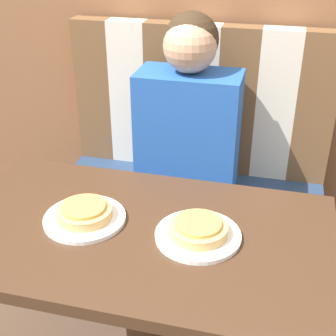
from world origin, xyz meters
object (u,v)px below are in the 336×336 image
plate_right (198,235)px  pizza_left (84,212)px  pizza_right (198,228)px  plate_left (85,218)px  person (189,113)px

plate_right → pizza_left: pizza_left is taller
plate_right → pizza_right: size_ratio=1.47×
plate_left → pizza_right: bearing=0.0°
plate_right → pizza_right: bearing=0.0°
person → pizza_right: size_ratio=4.65×
pizza_left → plate_left: bearing=0.0°
pizza_left → pizza_right: (0.31, 0.00, 0.00)m
plate_right → pizza_left: (-0.31, 0.00, 0.02)m
plate_right → pizza_left: bearing=180.0°
pizza_left → pizza_right: bearing=0.0°
plate_right → pizza_right: 0.02m
plate_left → plate_right: size_ratio=1.00×
person → pizza_left: 0.64m
plate_right → pizza_left: size_ratio=1.47×
pizza_left → plate_right: bearing=0.0°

